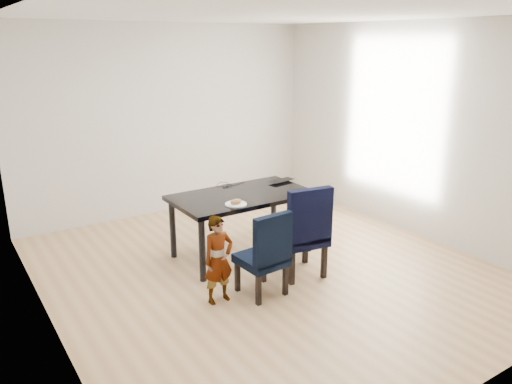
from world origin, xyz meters
TOP-DOWN VIEW (x-y plane):
  - floor at (0.00, 0.00)m, footprint 4.50×5.00m
  - ceiling at (0.00, 0.00)m, footprint 4.50×5.00m
  - wall_back at (0.00, 2.50)m, footprint 4.50×0.01m
  - wall_front at (0.00, -2.50)m, footprint 4.50×0.01m
  - wall_left at (-2.25, 0.00)m, footprint 0.01×5.00m
  - wall_right at (2.25, 0.00)m, footprint 0.01×5.00m
  - dining_table at (0.00, 0.50)m, footprint 1.60×0.90m
  - chair_left at (-0.35, -0.43)m, footprint 0.45×0.47m
  - chair_right at (0.24, -0.28)m, footprint 0.57×0.59m
  - child at (-0.78, -0.33)m, footprint 0.33×0.23m
  - plate at (-0.26, 0.20)m, footprint 0.30×0.30m
  - sandwich at (-0.27, 0.19)m, footprint 0.15×0.08m
  - laptop at (0.68, 0.71)m, footprint 0.37×0.26m
  - cable_tangle at (0.02, 0.85)m, footprint 0.15×0.15m

SIDE VIEW (x-z plane):
  - floor at x=0.00m, z-range -0.01..0.00m
  - dining_table at x=0.00m, z-range 0.00..0.75m
  - child at x=-0.78m, z-range 0.00..0.88m
  - chair_left at x=-0.35m, z-range 0.00..0.89m
  - chair_right at x=0.24m, z-range 0.00..1.02m
  - cable_tangle at x=0.02m, z-range 0.75..0.76m
  - plate at x=-0.26m, z-range 0.75..0.76m
  - laptop at x=0.68m, z-range 0.75..0.78m
  - sandwich at x=-0.27m, z-range 0.76..0.82m
  - wall_back at x=0.00m, z-range 0.00..2.70m
  - wall_front at x=0.00m, z-range 0.00..2.70m
  - wall_left at x=-2.25m, z-range 0.00..2.70m
  - wall_right at x=2.25m, z-range 0.00..2.70m
  - ceiling at x=0.00m, z-range 2.70..2.71m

